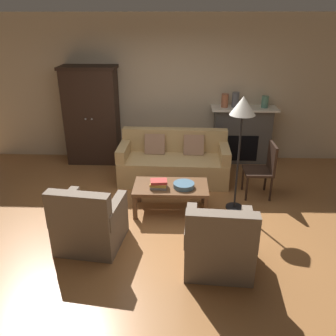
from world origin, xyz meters
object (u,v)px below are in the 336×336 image
armoire (92,115)px  book_stack (159,184)px  armchair_near_right (219,244)px  mantel_vase_jade (265,102)px  mantel_vase_slate (235,100)px  fireplace (242,134)px  couch (174,162)px  coffee_table (171,189)px  mantel_vase_terracotta (225,101)px  armchair_near_left (89,224)px  fruit_bowl (184,185)px  side_chair_wooden (264,167)px  floor_lamp (242,113)px

armoire → book_stack: size_ratio=7.34×
armchair_near_right → mantel_vase_jade: bearing=70.9°
book_stack → mantel_vase_slate: bearing=57.2°
armoire → armchair_near_right: 3.95m
fireplace → couch: fireplace is taller
coffee_table → mantel_vase_slate: 2.49m
armoire → book_stack: bearing=-54.9°
couch → mantel_vase_terracotta: bearing=42.6°
armchair_near_left → mantel_vase_jade: bearing=46.9°
armoire → armchair_near_left: bearing=-78.1°
fruit_bowl → armchair_near_right: 1.29m
mantel_vase_jade → side_chair_wooden: (-0.26, -1.46, -0.72)m
fireplace → side_chair_wooden: size_ratio=1.40×
floor_lamp → mantel_vase_terracotta: bearing=90.3°
couch → fruit_bowl: 1.20m
coffee_table → armchair_near_right: size_ratio=1.25×
couch → mantel_vase_terracotta: 1.59m
book_stack → armchair_near_right: 1.43m
side_chair_wooden → couch: bearing=158.0°
book_stack → mantel_vase_jade: (1.91, 2.08, 0.75)m
mantel_vase_jade → mantel_vase_terracotta: bearing=180.0°
armchair_near_left → mantel_vase_terracotta: bearing=56.0°
fireplace → book_stack: fireplace is taller
armoire → couch: 1.92m
armoire → mantel_vase_slate: bearing=1.2°
fruit_bowl → mantel_vase_terracotta: (0.78, 2.06, 0.79)m
coffee_table → floor_lamp: (0.98, 0.11, 1.13)m
side_chair_wooden → floor_lamp: 1.19m
armoire → couch: bearing=-26.7°
mantel_vase_terracotta → armchair_near_right: (-0.38, -3.28, -0.93)m
armoire → fruit_bowl: armoire is taller
book_stack → side_chair_wooden: size_ratio=0.29×
coffee_table → fruit_bowl: 0.22m
mantel_vase_jade → floor_lamp: 2.06m
mantel_vase_terracotta → armchair_near_left: size_ratio=0.29×
mantel_vase_jade → book_stack: bearing=-132.4°
fruit_bowl → side_chair_wooden: size_ratio=0.34×
mantel_vase_slate → armchair_near_right: size_ratio=0.33×
couch → armchair_near_left: bearing=-116.5°
floor_lamp → fruit_bowl: bearing=-168.4°
mantel_vase_jade → fireplace: bearing=177.3°
mantel_vase_slate → mantel_vase_jade: (0.56, 0.00, -0.03)m
fireplace → mantel_vase_slate: 0.72m
mantel_vase_terracotta → side_chair_wooden: 1.71m
couch → book_stack: 1.24m
mantel_vase_terracotta → armoire: bearing=-178.7°
fireplace → coffee_table: fireplace is taller
couch → armchair_near_left: 2.28m
book_stack → mantel_vase_terracotta: mantel_vase_terracotta is taller
mantel_vase_terracotta → armchair_near_left: (-1.97, -2.92, -0.93)m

